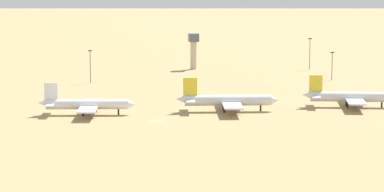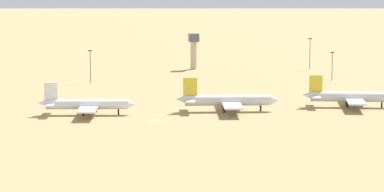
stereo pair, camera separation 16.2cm
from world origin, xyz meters
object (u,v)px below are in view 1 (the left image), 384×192
parked_jet_yellow_3 (227,100)px  light_pole_mid (90,64)px  parked_jet_white_2 (86,104)px  control_tower (193,48)px  parked_jet_yellow_4 (350,97)px  light_pole_east (310,51)px  light_pole_west (332,64)px

parked_jet_yellow_3 → light_pole_mid: size_ratio=2.57×
parked_jet_white_2 → parked_jet_yellow_3: parked_jet_yellow_3 is taller
control_tower → parked_jet_yellow_4: bearing=-70.9°
light_pole_east → parked_jet_yellow_3: bearing=-118.1°
parked_jet_yellow_4 → light_pole_mid: (-96.25, 80.59, 4.67)m
control_tower → light_pole_west: 76.51m
parked_jet_white_2 → light_pole_west: size_ratio=2.69×
parked_jet_yellow_4 → light_pole_east: bearing=93.9°
light_pole_mid → parked_jet_yellow_3: bearing=-60.1°
parked_jet_yellow_3 → light_pole_mid: light_pole_mid is taller
light_pole_mid → parked_jet_white_2: bearing=-92.3°
light_pole_mid → light_pole_east: 117.54m
parked_jet_white_2 → control_tower: control_tower is taller
parked_jet_yellow_3 → light_pole_east: 135.52m
parked_jet_yellow_4 → light_pole_mid: light_pole_mid is taller
light_pole_mid → control_tower: bearing=39.2°
light_pole_mid → light_pole_east: (111.98, 35.71, 0.49)m
parked_jet_yellow_3 → parked_jet_yellow_4: 48.14m
control_tower → light_pole_east: size_ratio=1.15×
parked_jet_yellow_3 → parked_jet_yellow_4: (48.03, 3.18, -0.17)m
control_tower → light_pole_east: 59.27m
control_tower → light_pole_west: control_tower is taller
parked_jet_yellow_4 → control_tower: 131.39m
parked_jet_yellow_3 → light_pole_east: light_pole_east is taller
light_pole_mid → parked_jet_yellow_4: bearing=-39.9°
parked_jet_white_2 → light_pole_west: bearing=41.1°
parked_jet_white_2 → parked_jet_yellow_4: bearing=9.0°
parked_jet_white_2 → light_pole_west: 138.36m
parked_jet_yellow_4 → light_pole_west: size_ratio=2.77×
light_pole_west → light_pole_mid: bearing=176.6°
parked_jet_yellow_4 → light_pole_east: (15.73, 116.30, 5.17)m
parked_jet_white_2 → parked_jet_yellow_4: 99.73m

